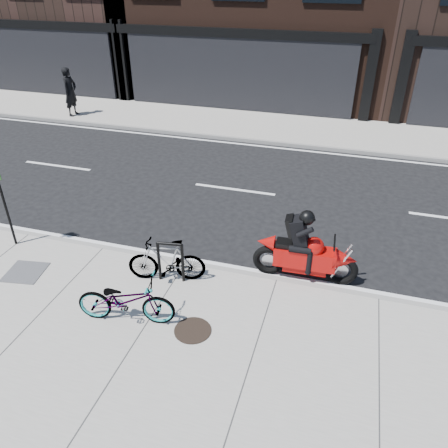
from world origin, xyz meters
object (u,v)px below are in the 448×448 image
(bicycle_rear, at_px, (167,260))
(motorcycle, at_px, (310,253))
(bicycle_front, at_px, (126,300))
(pedestrian, at_px, (70,92))
(manhole_cover, at_px, (193,330))
(utility_grate, at_px, (25,272))
(bike_rack, at_px, (171,258))
(sign_post, at_px, (2,196))

(bicycle_rear, xyz_separation_m, motorcycle, (2.72, 1.01, 0.06))
(bicycle_front, xyz_separation_m, pedestrian, (-8.03, 10.54, 0.51))
(manhole_cover, distance_m, utility_grate, 3.99)
(bike_rack, bearing_deg, sign_post, 177.11)
(bicycle_front, bearing_deg, utility_grate, 66.17)
(bike_rack, relative_size, motorcycle, 0.42)
(motorcycle, distance_m, pedestrian, 13.72)
(bike_rack, distance_m, utility_grate, 3.16)
(bicycle_rear, height_order, sign_post, sign_post)
(bike_rack, bearing_deg, bicycle_front, -103.27)
(manhole_cover, bearing_deg, utility_grate, 171.74)
(bicycle_rear, height_order, utility_grate, bicycle_rear)
(pedestrian, relative_size, manhole_cover, 2.95)
(bicycle_rear, bearing_deg, pedestrian, -152.71)
(bicycle_front, height_order, utility_grate, bicycle_front)
(bicycle_front, distance_m, manhole_cover, 1.30)
(pedestrian, relative_size, sign_post, 0.94)
(sign_post, bearing_deg, pedestrian, 129.91)
(motorcycle, bearing_deg, bicycle_front, -144.45)
(bicycle_front, distance_m, motorcycle, 3.74)
(pedestrian, height_order, sign_post, sign_post)
(bicycle_rear, xyz_separation_m, manhole_cover, (0.99, -1.23, -0.46))
(bike_rack, bearing_deg, manhole_cover, -53.74)
(motorcycle, distance_m, manhole_cover, 2.87)
(pedestrian, bearing_deg, bicycle_rear, -136.44)
(pedestrian, xyz_separation_m, manhole_cover, (9.24, -10.47, -0.97))
(bicycle_front, relative_size, sign_post, 0.85)
(bike_rack, xyz_separation_m, utility_grate, (-3.04, -0.66, -0.53))
(utility_grate, bearing_deg, pedestrian, 118.13)
(bicycle_rear, bearing_deg, bicycle_front, -23.93)
(bike_rack, relative_size, pedestrian, 0.47)
(bike_rack, xyz_separation_m, bicycle_rear, (-0.09, 0.00, -0.06))
(motorcycle, height_order, utility_grate, motorcycle)
(bicycle_front, height_order, pedestrian, pedestrian)
(pedestrian, bearing_deg, utility_grate, -150.05)
(motorcycle, height_order, pedestrian, pedestrian)
(manhole_cover, bearing_deg, pedestrian, 131.42)
(bicycle_rear, xyz_separation_m, sign_post, (-3.87, 0.20, 0.77))
(bicycle_front, height_order, sign_post, sign_post)
(bicycle_front, height_order, motorcycle, motorcycle)
(bicycle_rear, distance_m, manhole_cover, 1.65)
(manhole_cover, bearing_deg, bike_rack, 126.26)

